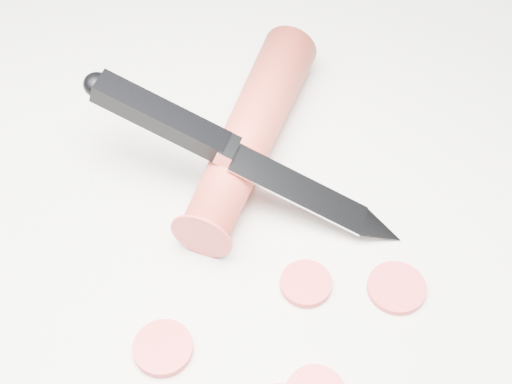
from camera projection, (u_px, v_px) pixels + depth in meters
name	position (u px, v px, depth m)	size (l,w,h in m)	color
ground	(248.00, 277.00, 0.49)	(2.40, 2.40, 0.00)	beige
carrot	(251.00, 132.00, 0.54)	(0.04, 0.04, 0.20)	red
carrot_slice_2	(306.00, 284.00, 0.48)	(0.04, 0.04, 0.01)	red
carrot_slice_4	(396.00, 288.00, 0.48)	(0.04, 0.04, 0.01)	red
carrot_slice_5	(163.00, 348.00, 0.46)	(0.04, 0.04, 0.01)	red
kitchen_knife	(246.00, 156.00, 0.50)	(0.19, 0.19, 0.09)	silver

